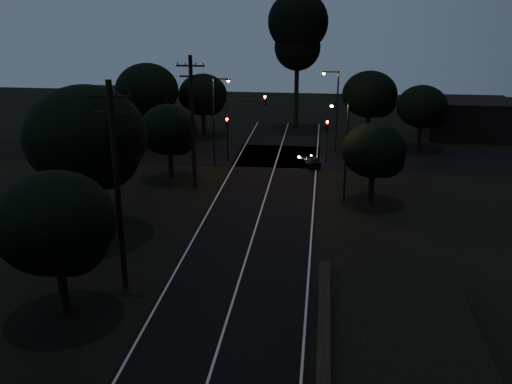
# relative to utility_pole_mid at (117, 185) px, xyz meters

# --- Properties ---
(road_surface) EXTENTS (60.00, 70.00, 0.03)m
(road_surface) POSITION_rel_utility_pole_mid_xyz_m (6.00, 16.12, -5.73)
(road_surface) COLOR black
(road_surface) RESTS_ON ground
(utility_pole_mid) EXTENTS (2.20, 0.30, 11.00)m
(utility_pole_mid) POSITION_rel_utility_pole_mid_xyz_m (0.00, 0.00, 0.00)
(utility_pole_mid) COLOR black
(utility_pole_mid) RESTS_ON ground
(utility_pole_far) EXTENTS (2.20, 0.30, 10.50)m
(utility_pole_far) POSITION_rel_utility_pole_mid_xyz_m (0.00, 17.00, -0.25)
(utility_pole_far) COLOR black
(utility_pole_far) RESTS_ON ground
(tree_left_b) EXTENTS (5.68, 5.68, 7.22)m
(tree_left_b) POSITION_rel_utility_pole_mid_xyz_m (-1.80, -3.11, -1.06)
(tree_left_b) COLOR black
(tree_left_b) RESTS_ON ground
(tree_left_c) EXTENTS (7.64, 7.64, 9.65)m
(tree_left_c) POSITION_rel_utility_pole_mid_xyz_m (-4.23, 6.85, 0.50)
(tree_left_c) COLOR black
(tree_left_c) RESTS_ON ground
(tree_left_d) EXTENTS (4.99, 4.99, 6.33)m
(tree_left_d) POSITION_rel_utility_pole_mid_xyz_m (-2.32, 18.90, -1.64)
(tree_left_d) COLOR black
(tree_left_d) RESTS_ON ground
(tree_far_nw) EXTENTS (5.33, 5.33, 6.75)m
(tree_far_nw) POSITION_rel_utility_pole_mid_xyz_m (-2.81, 34.89, -1.37)
(tree_far_nw) COLOR black
(tree_far_nw) RESTS_ON ground
(tree_far_w) EXTENTS (6.49, 6.49, 8.27)m
(tree_far_w) POSITION_rel_utility_pole_mid_xyz_m (-7.77, 30.87, -0.36)
(tree_far_w) COLOR black
(tree_far_w) RESTS_ON ground
(tree_far_ne) EXTENTS (5.80, 5.80, 7.34)m
(tree_far_ne) POSITION_rel_utility_pole_mid_xyz_m (15.21, 34.88, -0.99)
(tree_far_ne) COLOR black
(tree_far_ne) RESTS_ON ground
(tree_far_e) EXTENTS (5.02, 5.02, 6.37)m
(tree_far_e) POSITION_rel_utility_pole_mid_xyz_m (20.18, 31.90, -1.62)
(tree_far_e) COLOR black
(tree_far_e) RESTS_ON ground
(tree_right_a) EXTENTS (4.75, 4.75, 6.03)m
(tree_right_a) POSITION_rel_utility_pole_mid_xyz_m (14.17, 14.90, -1.83)
(tree_right_a) COLOR black
(tree_right_a) RESTS_ON ground
(tall_pine) EXTENTS (6.75, 6.75, 15.35)m
(tall_pine) POSITION_rel_utility_pole_mid_xyz_m (7.00, 40.00, 5.33)
(tall_pine) COLOR black
(tall_pine) RESTS_ON ground
(building_left) EXTENTS (10.00, 8.00, 4.40)m
(building_left) POSITION_rel_utility_pole_mid_xyz_m (-14.00, 37.00, -3.54)
(building_left) COLOR black
(building_left) RESTS_ON ground
(building_right) EXTENTS (9.00, 7.00, 4.00)m
(building_right) POSITION_rel_utility_pole_mid_xyz_m (26.00, 38.00, -3.74)
(building_right) COLOR black
(building_right) RESTS_ON ground
(signal_left) EXTENTS (0.28, 0.35, 4.10)m
(signal_left) POSITION_rel_utility_pole_mid_xyz_m (1.40, 24.99, -2.90)
(signal_left) COLOR black
(signal_left) RESTS_ON ground
(signal_right) EXTENTS (0.28, 0.35, 4.10)m
(signal_right) POSITION_rel_utility_pole_mid_xyz_m (10.60, 24.99, -2.90)
(signal_right) COLOR black
(signal_right) RESTS_ON ground
(signal_mast) EXTENTS (3.70, 0.35, 6.25)m
(signal_mast) POSITION_rel_utility_pole_mid_xyz_m (3.09, 24.99, -1.40)
(signal_mast) COLOR black
(signal_mast) RESTS_ON ground
(streetlight_a) EXTENTS (1.66, 0.26, 8.00)m
(streetlight_a) POSITION_rel_utility_pole_mid_xyz_m (0.69, 23.00, -1.10)
(streetlight_a) COLOR black
(streetlight_a) RESTS_ON ground
(streetlight_b) EXTENTS (1.66, 0.26, 8.00)m
(streetlight_b) POSITION_rel_utility_pole_mid_xyz_m (11.31, 29.00, -1.10)
(streetlight_b) COLOR black
(streetlight_b) RESTS_ON ground
(streetlight_c) EXTENTS (1.46, 0.26, 7.50)m
(streetlight_c) POSITION_rel_utility_pole_mid_xyz_m (11.83, 15.00, -1.39)
(streetlight_c) COLOR black
(streetlight_c) RESTS_ON ground
(car) EXTENTS (2.25, 3.24, 1.02)m
(car) POSITION_rel_utility_pole_mid_xyz_m (9.20, 24.02, -5.23)
(car) COLOR black
(car) RESTS_ON ground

